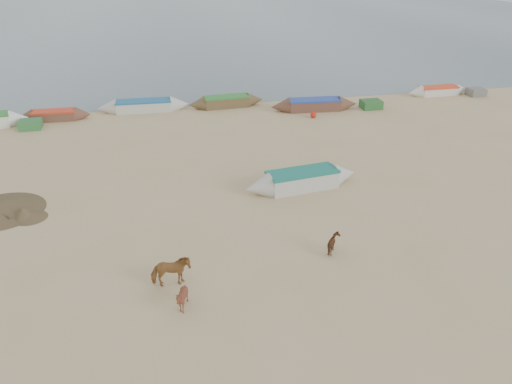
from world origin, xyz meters
The scene contains 9 objects.
ground centered at (0.00, 0.00, 0.00)m, with size 140.00×140.00×0.00m, color tan.
sea centered at (0.00, 82.00, 0.01)m, with size 160.00×160.00×0.00m, color slate.
cow_adult centered at (-4.19, -0.91, 0.60)m, with size 0.65×1.42×1.20m, color olive.
calf_front centered at (-3.91, -2.37, 0.47)m, with size 0.76×0.86×0.95m, color brown.
calf_right centered at (2.31, -0.08, 0.39)m, with size 0.77×0.66×0.78m, color brown.
near_canoe centered at (2.82, 5.95, 0.48)m, with size 6.09×1.31×0.96m, color beige, non-canonical shape.
debris_pile centered at (-11.61, 6.54, 0.23)m, with size 4.01×4.01×0.46m, color brown.
waterline_canoes centered at (-4.88, 20.53, 0.42)m, with size 52.17×4.27×0.93m.
beach_clutter centered at (4.06, 19.56, 0.30)m, with size 46.62×5.28×0.64m.
Camera 1 is at (-4.34, -15.98, 10.95)m, focal length 35.00 mm.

